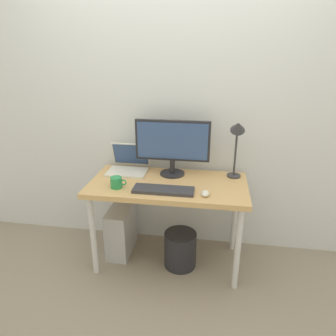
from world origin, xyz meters
TOP-DOWN VIEW (x-y plane):
  - ground_plane at (0.00, 0.00)m, footprint 6.00×6.00m
  - back_wall at (0.00, 0.36)m, footprint 4.40×0.04m
  - desk at (0.00, 0.00)m, footprint 1.21×0.60m
  - monitor at (0.01, 0.17)m, footprint 0.59×0.20m
  - laptop at (-0.36, 0.19)m, footprint 0.32×0.28m
  - desk_lamp at (0.50, 0.17)m, footprint 0.11×0.16m
  - keyboard at (-0.01, -0.16)m, footprint 0.44×0.14m
  - mouse at (0.29, -0.18)m, footprint 0.06×0.09m
  - coffee_mug at (-0.36, -0.15)m, footprint 0.12×0.09m
  - computer_tower at (-0.42, 0.06)m, footprint 0.18×0.36m
  - wastebasket at (0.11, -0.05)m, footprint 0.26×0.26m

SIDE VIEW (x-z plane):
  - ground_plane at x=0.00m, z-range 0.00..0.00m
  - wastebasket at x=0.11m, z-range 0.00..0.30m
  - computer_tower at x=-0.42m, z-range 0.00..0.42m
  - desk at x=0.00m, z-range 0.28..1.00m
  - keyboard at x=-0.01m, z-range 0.72..0.74m
  - mouse at x=0.29m, z-range 0.72..0.75m
  - coffee_mug at x=-0.36m, z-range 0.72..0.80m
  - laptop at x=-0.36m, z-range 0.66..0.89m
  - monitor at x=0.01m, z-range 0.75..1.20m
  - desk_lamp at x=0.50m, z-range 0.82..1.30m
  - back_wall at x=0.00m, z-range 0.00..2.60m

